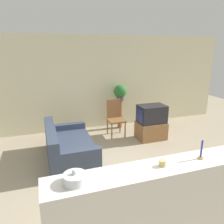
# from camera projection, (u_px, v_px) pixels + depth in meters

# --- Properties ---
(ground_plane) EXTENTS (14.00, 14.00, 0.00)m
(ground_plane) POSITION_uv_depth(u_px,v_px,m) (130.00, 198.00, 3.56)
(ground_plane) COLOR tan
(wall_back) EXTENTS (9.00, 0.06, 2.70)m
(wall_back) POSITION_uv_depth(u_px,v_px,m) (84.00, 84.00, 6.28)
(wall_back) COLOR beige
(wall_back) RESTS_ON ground_plane
(couch) EXTENTS (0.97, 1.67, 0.76)m
(couch) POSITION_uv_depth(u_px,v_px,m) (68.00, 148.00, 4.74)
(couch) COLOR #384256
(couch) RESTS_ON ground_plane
(tv_stand) EXTENTS (0.73, 0.54, 0.46)m
(tv_stand) POSITION_uv_depth(u_px,v_px,m) (151.00, 130.00, 5.82)
(tv_stand) COLOR olive
(tv_stand) RESTS_ON ground_plane
(television) EXTENTS (0.71, 0.48, 0.46)m
(television) POSITION_uv_depth(u_px,v_px,m) (152.00, 114.00, 5.69)
(television) COLOR #232328
(television) RESTS_ON tv_stand
(wooden_chair) EXTENTS (0.44, 0.44, 1.00)m
(wooden_chair) POSITION_uv_depth(u_px,v_px,m) (115.00, 116.00, 5.98)
(wooden_chair) COLOR olive
(wooden_chair) RESTS_ON ground_plane
(plant_stand) EXTENTS (0.14, 0.14, 0.84)m
(plant_stand) POSITION_uv_depth(u_px,v_px,m) (120.00, 114.00, 6.57)
(plant_stand) COLOR olive
(plant_stand) RESTS_ON ground_plane
(potted_plant) EXTENTS (0.38, 0.38, 0.47)m
(potted_plant) POSITION_uv_depth(u_px,v_px,m) (120.00, 92.00, 6.37)
(potted_plant) COLOR #4C4C51
(potted_plant) RESTS_ON plant_stand
(foreground_counter) EXTENTS (2.70, 0.44, 0.96)m
(foreground_counter) POSITION_uv_depth(u_px,v_px,m) (153.00, 201.00, 2.79)
(foreground_counter) COLOR silver
(foreground_counter) RESTS_ON ground_plane
(decorative_bowl) EXTENTS (0.26, 0.26, 0.16)m
(decorative_bowl) POSITION_uv_depth(u_px,v_px,m) (75.00, 178.00, 2.34)
(decorative_bowl) COLOR silver
(decorative_bowl) RESTS_ON foreground_counter
(candle_jar) EXTENTS (0.09, 0.09, 0.08)m
(candle_jar) POSITION_uv_depth(u_px,v_px,m) (162.00, 163.00, 2.67)
(candle_jar) COLOR tan
(candle_jar) RESTS_ON foreground_counter
(candlestick) EXTENTS (0.07, 0.07, 0.26)m
(candlestick) POSITION_uv_depth(u_px,v_px,m) (201.00, 153.00, 2.83)
(candlestick) COLOR #B7933D
(candlestick) RESTS_ON foreground_counter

